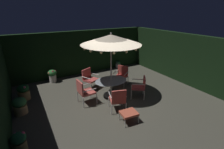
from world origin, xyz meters
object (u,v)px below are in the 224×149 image
at_px(patio_chair_north, 84,90).
at_px(potted_plant_back_left, 20,106).
at_px(patio_umbrella, 111,40).
at_px(potted_plant_right_near, 118,64).
at_px(patio_chair_northeast, 118,99).
at_px(potted_plant_front_corner, 52,75).
at_px(patio_chair_southeast, 122,74).
at_px(patio_chair_east, 140,85).
at_px(potted_plant_back_right, 24,92).
at_px(ottoman_footrest, 129,113).
at_px(patio_chair_south, 89,77).
at_px(patio_dining_table, 111,84).
at_px(potted_plant_right_far, 19,142).

height_order(patio_chair_north, potted_plant_back_left, patio_chair_north).
height_order(patio_umbrella, potted_plant_right_near, patio_umbrella).
xyz_separation_m(patio_chair_northeast, potted_plant_front_corner, (-1.56, 4.03, -0.15)).
relative_size(patio_chair_northeast, patio_chair_southeast, 0.99).
height_order(patio_umbrella, potted_plant_front_corner, patio_umbrella).
distance_m(patio_chair_east, potted_plant_back_right, 5.00).
relative_size(patio_chair_east, potted_plant_front_corner, 1.37).
xyz_separation_m(potted_plant_right_near, potted_plant_back_left, (-5.86, -2.57, 0.09)).
bearing_deg(ottoman_footrest, potted_plant_back_left, 142.80).
relative_size(patio_chair_southeast, ottoman_footrest, 1.62).
xyz_separation_m(patio_chair_north, potted_plant_back_left, (-2.31, 0.55, -0.27)).
distance_m(patio_chair_north, potted_plant_right_near, 4.74).
relative_size(patio_chair_southeast, potted_plant_right_near, 2.05).
bearing_deg(patio_chair_south, patio_chair_north, -120.44).
bearing_deg(patio_chair_east, patio_dining_table, 143.48).
distance_m(ottoman_footrest, potted_plant_right_near, 5.66).
height_order(patio_chair_northeast, potted_plant_back_left, patio_chair_northeast).
xyz_separation_m(patio_chair_east, potted_plant_right_near, (1.24, 3.79, -0.32)).
distance_m(patio_chair_east, patio_chair_southeast, 1.50).
xyz_separation_m(patio_chair_east, potted_plant_back_right, (-4.43, 2.31, -0.21)).
height_order(patio_chair_north, patio_chair_east, patio_chair_north).
height_order(patio_chair_east, potted_plant_back_left, patio_chair_east).
relative_size(patio_chair_south, potted_plant_right_near, 2.08).
bearing_deg(potted_plant_right_near, potted_plant_right_far, -142.50).
bearing_deg(potted_plant_right_far, patio_chair_south, 40.62).
distance_m(patio_dining_table, potted_plant_back_right, 3.75).
height_order(patio_dining_table, patio_chair_north, patio_chair_north).
distance_m(patio_chair_north, patio_chair_east, 2.41).
height_order(patio_chair_south, potted_plant_right_far, patio_chair_south).
distance_m(potted_plant_back_right, potted_plant_front_corner, 1.92).
bearing_deg(potted_plant_back_right, ottoman_footrest, -49.50).
xyz_separation_m(patio_chair_southeast, patio_chair_south, (-1.61, 0.40, 0.03)).
bearing_deg(patio_chair_north, patio_dining_table, 3.65).
distance_m(patio_umbrella, potted_plant_right_far, 4.56).
relative_size(patio_umbrella, potted_plant_right_near, 5.92).
bearing_deg(patio_chair_south, ottoman_footrest, -87.27).
relative_size(patio_chair_southeast, potted_plant_back_right, 1.43).
distance_m(patio_umbrella, patio_chair_south, 2.32).
distance_m(patio_umbrella, patio_chair_northeast, 2.34).
bearing_deg(patio_chair_east, patio_chair_northeast, -162.12).
relative_size(patio_chair_north, potted_plant_back_right, 1.54).
distance_m(potted_plant_right_near, potted_plant_front_corner, 4.23).
bearing_deg(potted_plant_front_corner, patio_chair_south, -49.92).
bearing_deg(potted_plant_back_right, patio_dining_table, -24.53).
bearing_deg(patio_dining_table, ottoman_footrest, -102.00).
height_order(ottoman_footrest, potted_plant_back_right, potted_plant_back_right).
xyz_separation_m(patio_chair_southeast, potted_plant_right_far, (-4.74, -2.29, -0.22)).
height_order(patio_dining_table, potted_plant_back_right, patio_dining_table).
xyz_separation_m(patio_chair_south, potted_plant_back_right, (-2.84, 0.41, -0.23)).
relative_size(patio_chair_northeast, potted_plant_back_left, 1.50).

